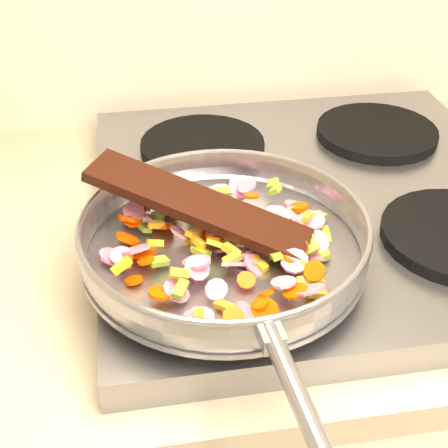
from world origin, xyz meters
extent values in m
cube|color=#939399|center=(-0.70, 1.67, 0.92)|extent=(0.60, 0.60, 0.04)
cylinder|color=black|center=(-0.84, 1.52, 0.95)|extent=(0.19, 0.19, 0.02)
cylinder|color=black|center=(-0.84, 1.81, 0.95)|extent=(0.19, 0.19, 0.02)
cylinder|color=black|center=(-0.56, 1.81, 0.95)|extent=(0.19, 0.19, 0.02)
cylinder|color=#9E9EA5|center=(-0.85, 1.52, 0.96)|extent=(0.33, 0.33, 0.01)
torus|color=#9E9EA5|center=(-0.85, 1.52, 0.98)|extent=(0.36, 0.36, 0.04)
torus|color=#9E9EA5|center=(-0.85, 1.52, 1.00)|extent=(0.33, 0.33, 0.01)
cylinder|color=#9E9EA5|center=(-0.83, 1.27, 1.00)|extent=(0.03, 0.19, 0.02)
cube|color=#9E9EA5|center=(-0.84, 1.35, 0.99)|extent=(0.02, 0.03, 0.02)
cylinder|color=#C81352|center=(-0.98, 1.53, 0.97)|extent=(0.04, 0.04, 0.02)
cube|color=yellow|center=(-0.94, 1.61, 0.98)|extent=(0.02, 0.01, 0.01)
cube|color=yellow|center=(-0.85, 1.50, 0.98)|extent=(0.02, 0.02, 0.01)
cylinder|color=#EC4500|center=(-0.96, 1.58, 0.98)|extent=(0.03, 0.03, 0.03)
cylinder|color=#EC4500|center=(-0.81, 1.56, 0.98)|extent=(0.04, 0.04, 0.01)
cube|color=yellow|center=(-0.77, 1.43, 0.97)|extent=(0.03, 0.02, 0.02)
cube|color=yellow|center=(-0.88, 1.60, 0.98)|extent=(0.03, 0.02, 0.02)
cylinder|color=#C81352|center=(-0.87, 1.44, 0.98)|extent=(0.03, 0.03, 0.02)
cylinder|color=#C81352|center=(-0.92, 1.45, 0.97)|extent=(0.04, 0.04, 0.02)
cube|color=yellow|center=(-0.88, 1.62, 0.98)|extent=(0.02, 0.03, 0.02)
cube|color=olive|center=(-0.88, 1.59, 0.97)|extent=(0.02, 0.02, 0.01)
cube|color=yellow|center=(-0.87, 1.42, 0.97)|extent=(0.02, 0.02, 0.01)
cylinder|color=#C81352|center=(-0.84, 1.56, 0.98)|extent=(0.04, 0.04, 0.02)
cylinder|color=#EC4500|center=(-0.84, 1.46, 0.97)|extent=(0.03, 0.02, 0.01)
cube|color=olive|center=(-0.81, 1.54, 0.97)|extent=(0.02, 0.02, 0.02)
cube|color=yellow|center=(-0.76, 1.52, 0.97)|extent=(0.02, 0.03, 0.02)
cube|color=olive|center=(-0.85, 1.48, 0.99)|extent=(0.02, 0.01, 0.02)
cylinder|color=#C81352|center=(-0.89, 1.48, 0.98)|extent=(0.04, 0.04, 0.01)
cylinder|color=#C81352|center=(-0.75, 1.59, 0.97)|extent=(0.04, 0.04, 0.01)
cube|color=olive|center=(-0.81, 1.53, 0.97)|extent=(0.02, 0.02, 0.02)
cube|color=olive|center=(-0.85, 1.60, 0.98)|extent=(0.02, 0.02, 0.02)
cylinder|color=#EC4500|center=(-0.96, 1.48, 0.97)|extent=(0.03, 0.03, 0.01)
cylinder|color=#C81352|center=(-0.75, 1.49, 0.97)|extent=(0.04, 0.04, 0.02)
cylinder|color=#EC4500|center=(-0.92, 1.57, 0.97)|extent=(0.04, 0.04, 0.02)
cylinder|color=#C81352|center=(-0.79, 1.47, 0.98)|extent=(0.04, 0.04, 0.02)
cylinder|color=#EC4500|center=(-0.78, 1.49, 0.98)|extent=(0.03, 0.04, 0.02)
cube|color=olive|center=(-0.88, 1.51, 0.97)|extent=(0.02, 0.02, 0.01)
cylinder|color=#C81352|center=(-0.77, 1.44, 0.97)|extent=(0.03, 0.04, 0.02)
cylinder|color=#C81352|center=(-0.83, 1.62, 0.97)|extent=(0.03, 0.04, 0.02)
cube|color=yellow|center=(-0.73, 1.53, 0.97)|extent=(0.01, 0.03, 0.01)
cube|color=yellow|center=(-0.76, 1.52, 0.97)|extent=(0.02, 0.02, 0.02)
cube|color=yellow|center=(-0.77, 1.45, 0.97)|extent=(0.02, 0.01, 0.02)
cylinder|color=#EC4500|center=(-0.80, 1.42, 0.98)|extent=(0.03, 0.03, 0.02)
cube|color=yellow|center=(-0.90, 1.41, 0.98)|extent=(0.01, 0.02, 0.01)
cylinder|color=#C81352|center=(-0.95, 1.59, 0.99)|extent=(0.04, 0.03, 0.03)
cylinder|color=#EC4500|center=(-0.79, 1.47, 0.98)|extent=(0.03, 0.03, 0.01)
cylinder|color=#EC4500|center=(-0.95, 1.53, 0.97)|extent=(0.03, 0.03, 0.01)
cube|color=yellow|center=(-0.88, 1.63, 0.98)|extent=(0.02, 0.02, 0.01)
cube|color=yellow|center=(-0.88, 1.54, 0.97)|extent=(0.01, 0.02, 0.01)
cylinder|color=#EC4500|center=(-0.87, 1.54, 0.97)|extent=(0.03, 0.03, 0.03)
cube|color=olive|center=(-0.73, 1.56, 0.97)|extent=(0.03, 0.03, 0.02)
cylinder|color=#C81352|center=(-0.89, 1.47, 0.98)|extent=(0.04, 0.03, 0.03)
cylinder|color=#EC4500|center=(-0.91, 1.61, 0.97)|extent=(0.03, 0.04, 0.03)
cube|color=olive|center=(-0.84, 1.61, 0.99)|extent=(0.02, 0.02, 0.01)
cylinder|color=#C81352|center=(-0.78, 1.42, 0.98)|extent=(0.04, 0.04, 0.03)
cube|color=olive|center=(-0.91, 1.44, 0.98)|extent=(0.02, 0.03, 0.01)
cube|color=yellow|center=(-0.82, 1.49, 0.97)|extent=(0.02, 0.03, 0.01)
cylinder|color=#C81352|center=(-0.78, 1.56, 0.97)|extent=(0.03, 0.04, 0.02)
cylinder|color=#C81352|center=(-0.92, 1.62, 0.97)|extent=(0.03, 0.03, 0.02)
cylinder|color=#C81352|center=(-0.95, 1.52, 0.98)|extent=(0.04, 0.04, 0.02)
cube|color=olive|center=(-0.93, 1.58, 0.98)|extent=(0.02, 0.02, 0.02)
cylinder|color=#EC4500|center=(-0.77, 1.45, 0.98)|extent=(0.02, 0.03, 0.02)
cube|color=olive|center=(-0.85, 1.60, 0.97)|extent=(0.03, 0.03, 0.01)
cube|color=yellow|center=(-0.79, 1.54, 0.98)|extent=(0.02, 0.02, 0.02)
cube|color=yellow|center=(-0.88, 1.62, 0.98)|extent=(0.03, 0.02, 0.02)
cube|color=olive|center=(-0.78, 1.45, 0.97)|extent=(0.02, 0.01, 0.01)
cube|color=olive|center=(-0.94, 1.57, 0.97)|extent=(0.02, 0.02, 0.01)
cylinder|color=#C81352|center=(-0.90, 1.55, 0.98)|extent=(0.03, 0.03, 0.02)
cylinder|color=#EC4500|center=(-0.95, 1.58, 0.98)|extent=(0.03, 0.03, 0.01)
cylinder|color=#C81352|center=(-0.85, 1.48, 0.98)|extent=(0.04, 0.03, 0.03)
cylinder|color=#C81352|center=(-0.85, 1.41, 0.97)|extent=(0.04, 0.04, 0.03)
cube|color=olive|center=(-0.94, 1.60, 0.99)|extent=(0.03, 0.02, 0.02)
cylinder|color=#C81352|center=(-0.83, 1.51, 0.97)|extent=(0.04, 0.04, 0.02)
cylinder|color=#EC4500|center=(-0.81, 1.60, 0.98)|extent=(0.02, 0.02, 0.01)
cube|color=olive|center=(-0.86, 1.52, 0.98)|extent=(0.02, 0.01, 0.01)
cylinder|color=#EC4500|center=(-0.83, 1.41, 0.97)|extent=(0.04, 0.04, 0.02)
cylinder|color=#EC4500|center=(-0.87, 1.57, 0.98)|extent=(0.02, 0.02, 0.01)
cylinder|color=#C81352|center=(-0.81, 1.44, 0.98)|extent=(0.03, 0.03, 0.01)
cube|color=yellow|center=(-0.81, 1.49, 0.98)|extent=(0.02, 0.02, 0.01)
cube|color=yellow|center=(-0.93, 1.52, 0.99)|extent=(0.02, 0.01, 0.01)
cylinder|color=#C81352|center=(-0.85, 1.53, 0.97)|extent=(0.03, 0.03, 0.02)
cylinder|color=#EC4500|center=(-0.94, 1.50, 0.98)|extent=(0.03, 0.03, 0.01)
cylinder|color=#EC4500|center=(-0.86, 1.54, 0.97)|extent=(0.03, 0.03, 0.02)
cylinder|color=#C81352|center=(-0.74, 1.54, 0.98)|extent=(0.04, 0.04, 0.01)
cube|color=yellow|center=(-0.89, 1.41, 0.97)|extent=(0.01, 0.02, 0.02)
cube|color=olive|center=(-0.93, 1.50, 0.97)|extent=(0.03, 0.02, 0.01)
cylinder|color=#C81352|center=(-0.90, 1.41, 0.97)|extent=(0.04, 0.04, 0.01)
cylinder|color=#C81352|center=(-0.93, 1.58, 0.97)|extent=(0.03, 0.04, 0.03)
cube|color=yellow|center=(-0.91, 1.46, 0.98)|extent=(0.02, 0.01, 0.02)
cylinder|color=#EC4500|center=(-0.88, 1.60, 0.99)|extent=(0.04, 0.04, 0.02)
cube|color=olive|center=(-0.77, 1.62, 0.98)|extent=(0.02, 0.02, 0.01)
cylinder|color=#EC4500|center=(-0.82, 1.43, 0.97)|extent=(0.03, 0.02, 0.02)
cube|color=yellow|center=(-0.89, 1.55, 0.97)|extent=(0.02, 0.02, 0.02)
cylinder|color=#EC4500|center=(-0.86, 1.40, 0.98)|extent=(0.03, 0.02, 0.01)
cube|color=yellow|center=(-0.76, 1.49, 0.98)|extent=(0.02, 0.01, 0.01)
cube|color=yellow|center=(-0.93, 1.56, 0.98)|extent=(0.02, 0.01, 0.01)
cylinder|color=#C81352|center=(-0.91, 1.61, 0.98)|extent=(0.04, 0.04, 0.01)
cube|color=yellow|center=(-0.89, 1.54, 0.98)|extent=(0.02, 0.02, 0.01)
cube|color=yellow|center=(-0.75, 1.54, 0.99)|extent=(0.02, 0.02, 0.01)
cube|color=olive|center=(-0.74, 1.49, 0.97)|extent=(0.01, 0.02, 0.01)
cylinder|color=#C81352|center=(-0.81, 1.63, 0.98)|extent=(0.03, 0.04, 0.02)
cube|color=olive|center=(-0.80, 1.47, 0.99)|extent=(0.01, 0.02, 0.02)
cube|color=yellow|center=(-0.78, 1.47, 0.98)|extent=(0.02, 0.02, 0.02)
cylinder|color=#C81352|center=(-0.81, 1.64, 0.97)|extent=(0.05, 0.04, 0.03)
cylinder|color=#C81352|center=(-0.84, 1.62, 0.98)|extent=(0.05, 0.05, 0.01)
cylinder|color=#EC4500|center=(-0.96, 1.59, 0.98)|extent=(0.03, 0.02, 0.01)
cube|color=olive|center=(-0.80, 1.49, 0.97)|extent=(0.02, 0.02, 0.01)
cylinder|color=#C81352|center=(-0.91, 1.61, 0.98)|extent=(0.04, 0.04, 0.01)
cylinder|color=#EC4500|center=(-0.93, 1.45, 0.98)|extent=(0.03, 0.03, 0.01)
cube|color=yellow|center=(-0.92, 1.61, 0.98)|extent=(0.02, 0.02, 0.02)
cube|color=yellow|center=(-0.88, 1.52, 0.98)|extent=(0.02, 0.02, 0.01)
cube|color=yellow|center=(-0.80, 1.56, 0.98)|extent=(0.02, 0.02, 0.01)
cube|color=yellow|center=(-0.82, 1.57, 0.97)|extent=(0.01, 0.03, 0.02)
cylinder|color=#EC4500|center=(-0.76, 1.57, 0.97)|extent=(0.02, 0.02, 0.01)
cylinder|color=#C81352|center=(-0.84, 1.58, 0.98)|extent=(0.04, 0.04, 0.01)
cylinder|color=#EC4500|center=(-0.75, 1.58, 0.98)|extent=(0.03, 0.03, 0.01)
cylinder|color=#C81352|center=(-0.78, 1.51, 0.97)|extent=(0.03, 0.03, 0.03)
cube|color=olive|center=(-0.87, 1.62, 0.98)|extent=(0.03, 0.02, 0.01)
cylinder|color=#C81352|center=(-0.82, 1.49, 0.97)|extent=(0.03, 0.04, 0.03)
cylinder|color=#C81352|center=(-0.79, 1.55, 0.97)|extent=(0.03, 0.03, 0.02)
cylinder|color=#C81352|center=(-0.95, 1.60, 0.98)|extent=(0.04, 0.04, 0.01)
cylinder|color=#EC4500|center=(-0.77, 1.53, 0.98)|extent=(0.02, 0.02, 0.01)
cylinder|color=#EC4500|center=(-0.77, 1.56, 0.98)|extent=(0.03, 0.02, 0.02)
cylinder|color=#C81352|center=(-0.83, 1.50, 0.97)|extent=(0.05, 0.05, 0.02)
cube|color=yellow|center=(-0.96, 1.50, 0.98)|extent=(0.01, 0.02, 0.01)
cylinder|color=#C81352|center=(-0.97, 1.51, 0.98)|extent=(0.03, 0.03, 0.01)
cylinder|color=#EC4500|center=(-0.80, 1.57, 0.97)|extent=(0.03, 0.03, 0.02)
cube|color=olive|center=(-0.86, 1.51, 0.98)|extent=(0.02, 0.02, 0.01)
cube|color=yellow|center=(-0.82, 1.57, 0.97)|extent=(0.01, 0.03, 0.01)
cube|color=olive|center=(-0.86, 1.53, 0.98)|extent=(0.02, 0.02, 0.02)
cylinder|color=#EC4500|center=(-0.86, 1.52, 0.98)|extent=(0.03, 0.03, 0.02)
cylinder|color=#C81352|center=(-0.88, 1.52, 0.96)|extent=(0.04, 0.04, 0.02)
cube|color=olive|center=(-0.77, 1.61, 0.99)|extent=(0.02, 0.02, 0.01)
cylinder|color=#C81352|center=(-0.76, 1.56, 0.97)|extent=(0.05, 0.04, 0.03)
cylinder|color=#C81352|center=(-0.75, 1.51, 0.97)|extent=(0.04, 0.04, 0.03)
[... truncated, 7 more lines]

